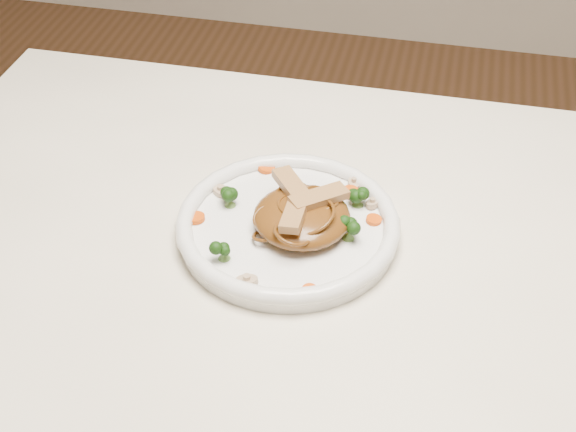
# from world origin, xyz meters

# --- Properties ---
(table) EXTENTS (1.20, 0.80, 0.75)m
(table) POSITION_xyz_m (0.00, 0.00, 0.65)
(table) COLOR white
(table) RESTS_ON ground
(plate) EXTENTS (0.34, 0.34, 0.02)m
(plate) POSITION_xyz_m (-0.09, 0.05, 0.76)
(plate) COLOR white
(plate) RESTS_ON table
(noodle_mound) EXTENTS (0.15, 0.15, 0.04)m
(noodle_mound) POSITION_xyz_m (-0.08, 0.05, 0.78)
(noodle_mound) COLOR #583210
(noodle_mound) RESTS_ON plate
(chicken_a) EXTENTS (0.07, 0.07, 0.01)m
(chicken_a) POSITION_xyz_m (-0.06, 0.06, 0.80)
(chicken_a) COLOR tan
(chicken_a) RESTS_ON noodle_mound
(chicken_b) EXTENTS (0.06, 0.07, 0.01)m
(chicken_b) POSITION_xyz_m (-0.09, 0.07, 0.80)
(chicken_b) COLOR tan
(chicken_b) RESTS_ON noodle_mound
(chicken_c) EXTENTS (0.02, 0.07, 0.01)m
(chicken_c) POSITION_xyz_m (-0.08, 0.03, 0.80)
(chicken_c) COLOR tan
(chicken_c) RESTS_ON noodle_mound
(broccoli_0) EXTENTS (0.02, 0.02, 0.03)m
(broccoli_0) POSITION_xyz_m (-0.02, 0.10, 0.78)
(broccoli_0) COLOR #18380B
(broccoli_0) RESTS_ON plate
(broccoli_1) EXTENTS (0.03, 0.03, 0.03)m
(broccoli_1) POSITION_xyz_m (-0.17, 0.07, 0.78)
(broccoli_1) COLOR #18380B
(broccoli_1) RESTS_ON plate
(broccoli_2) EXTENTS (0.04, 0.04, 0.03)m
(broccoli_2) POSITION_xyz_m (-0.15, -0.02, 0.78)
(broccoli_2) COLOR #18380B
(broccoli_2) RESTS_ON plate
(broccoli_3) EXTENTS (0.03, 0.03, 0.03)m
(broccoli_3) POSITION_xyz_m (-0.02, 0.04, 0.78)
(broccoli_3) COLOR #18380B
(broccoli_3) RESTS_ON plate
(carrot_0) EXTENTS (0.03, 0.03, 0.00)m
(carrot_0) POSITION_xyz_m (-0.03, 0.12, 0.77)
(carrot_0) COLOR #CA4007
(carrot_0) RESTS_ON plate
(carrot_1) EXTENTS (0.03, 0.03, 0.00)m
(carrot_1) POSITION_xyz_m (-0.20, 0.03, 0.77)
(carrot_1) COLOR #CA4007
(carrot_1) RESTS_ON plate
(carrot_2) EXTENTS (0.02, 0.02, 0.00)m
(carrot_2) POSITION_xyz_m (0.00, 0.08, 0.77)
(carrot_2) COLOR #CA4007
(carrot_2) RESTS_ON plate
(carrot_3) EXTENTS (0.03, 0.03, 0.00)m
(carrot_3) POSITION_xyz_m (-0.14, 0.15, 0.77)
(carrot_3) COLOR #CA4007
(carrot_3) RESTS_ON plate
(carrot_4) EXTENTS (0.02, 0.02, 0.00)m
(carrot_4) POSITION_xyz_m (-0.05, -0.05, 0.77)
(carrot_4) COLOR #CA4007
(carrot_4) RESTS_ON plate
(mushroom_0) EXTENTS (0.03, 0.03, 0.01)m
(mushroom_0) POSITION_xyz_m (-0.11, -0.05, 0.77)
(mushroom_0) COLOR beige
(mushroom_0) RESTS_ON plate
(mushroom_1) EXTENTS (0.03, 0.03, 0.01)m
(mushroom_1) POSITION_xyz_m (-0.00, 0.10, 0.77)
(mushroom_1) COLOR beige
(mushroom_1) RESTS_ON plate
(mushroom_2) EXTENTS (0.04, 0.04, 0.01)m
(mushroom_2) POSITION_xyz_m (-0.19, 0.09, 0.77)
(mushroom_2) COLOR beige
(mushroom_2) RESTS_ON plate
(mushroom_3) EXTENTS (0.03, 0.03, 0.01)m
(mushroom_3) POSITION_xyz_m (-0.03, 0.14, 0.77)
(mushroom_3) COLOR beige
(mushroom_3) RESTS_ON plate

